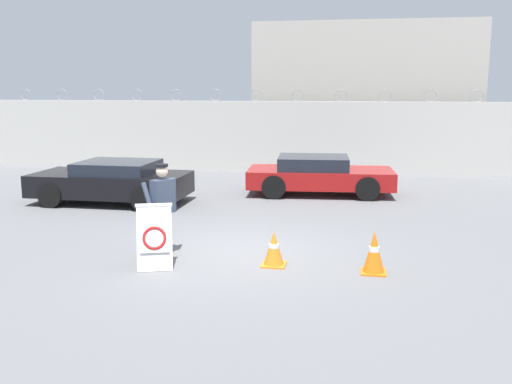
% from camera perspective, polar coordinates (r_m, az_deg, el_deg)
% --- Properties ---
extents(ground_plane, '(90.00, 90.00, 0.00)m').
position_cam_1_polar(ground_plane, '(11.20, -1.85, -6.03)').
color(ground_plane, slate).
extents(perimeter_wall, '(36.00, 0.30, 3.10)m').
position_cam_1_polar(perimeter_wall, '(21.85, 4.18, 5.59)').
color(perimeter_wall, beige).
rests_on(perimeter_wall, ground_plane).
extents(building_block, '(9.01, 7.84, 5.72)m').
position_cam_1_polar(building_block, '(26.84, 10.76, 9.61)').
color(building_block, '#B2ADA3').
rests_on(building_block, ground_plane).
extents(barricade_sign, '(0.87, 1.03, 1.13)m').
position_cam_1_polar(barricade_sign, '(10.41, -10.11, -4.27)').
color(barricade_sign, white).
rests_on(barricade_sign, ground_plane).
extents(security_guard, '(0.61, 0.56, 1.76)m').
position_cam_1_polar(security_guard, '(10.92, -9.31, -1.27)').
color(security_guard, '#232838').
rests_on(security_guard, ground_plane).
extents(traffic_cone_near, '(0.43, 0.43, 0.64)m').
position_cam_1_polar(traffic_cone_near, '(10.31, 1.80, -5.68)').
color(traffic_cone_near, orange).
rests_on(traffic_cone_near, ground_plane).
extents(traffic_cone_mid, '(0.43, 0.43, 0.75)m').
position_cam_1_polar(traffic_cone_mid, '(10.09, 11.72, -5.93)').
color(traffic_cone_mid, orange).
rests_on(traffic_cone_mid, ground_plane).
extents(parked_car_front_coupe, '(4.26, 2.07, 1.17)m').
position_cam_1_polar(parked_car_front_coupe, '(16.27, -14.19, 1.05)').
color(parked_car_front_coupe, black).
rests_on(parked_car_front_coupe, ground_plane).
extents(parked_car_rear_sedan, '(4.41, 2.22, 1.14)m').
position_cam_1_polar(parked_car_rear_sedan, '(17.17, 6.28, 1.74)').
color(parked_car_rear_sedan, black).
rests_on(parked_car_rear_sedan, ground_plane).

